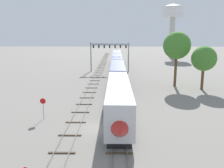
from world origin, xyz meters
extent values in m
plane|color=gray|center=(0.00, 0.00, 0.00)|extent=(400.00, 400.00, 0.00)
cube|color=slate|center=(1.28, 60.00, 0.08)|extent=(0.07, 200.00, 0.16)
cube|color=slate|center=(2.72, 60.00, 0.08)|extent=(0.07, 200.00, 0.16)
cube|color=#473828|center=(2.00, -6.00, 0.05)|extent=(2.60, 0.24, 0.10)
cube|color=#473828|center=(2.00, -2.00, 0.05)|extent=(2.60, 0.24, 0.10)
cube|color=#473828|center=(2.00, 2.00, 0.05)|extent=(2.60, 0.24, 0.10)
cube|color=#473828|center=(2.00, 6.00, 0.05)|extent=(2.60, 0.24, 0.10)
cube|color=#473828|center=(2.00, 10.00, 0.05)|extent=(2.60, 0.24, 0.10)
cube|color=#473828|center=(2.00, 14.00, 0.05)|extent=(2.60, 0.24, 0.10)
cube|color=#473828|center=(2.00, 18.00, 0.05)|extent=(2.60, 0.24, 0.10)
cube|color=#473828|center=(2.00, 22.00, 0.05)|extent=(2.60, 0.24, 0.10)
cube|color=#473828|center=(2.00, 26.00, 0.05)|extent=(2.60, 0.24, 0.10)
cube|color=#473828|center=(2.00, 30.00, 0.05)|extent=(2.60, 0.24, 0.10)
cube|color=#473828|center=(2.00, 34.00, 0.05)|extent=(2.60, 0.24, 0.10)
cube|color=#473828|center=(2.00, 38.00, 0.05)|extent=(2.60, 0.24, 0.10)
cube|color=#473828|center=(2.00, 42.00, 0.05)|extent=(2.60, 0.24, 0.10)
cube|color=#473828|center=(2.00, 46.00, 0.05)|extent=(2.60, 0.24, 0.10)
cube|color=#473828|center=(2.00, 50.00, 0.05)|extent=(2.60, 0.24, 0.10)
cube|color=#473828|center=(2.00, 54.00, 0.05)|extent=(2.60, 0.24, 0.10)
cube|color=#473828|center=(2.00, 58.00, 0.05)|extent=(2.60, 0.24, 0.10)
cube|color=#473828|center=(2.00, 62.00, 0.05)|extent=(2.60, 0.24, 0.10)
cube|color=#473828|center=(2.00, 66.00, 0.05)|extent=(2.60, 0.24, 0.10)
cube|color=#473828|center=(2.00, 70.00, 0.05)|extent=(2.60, 0.24, 0.10)
cube|color=#473828|center=(2.00, 74.00, 0.05)|extent=(2.60, 0.24, 0.10)
cube|color=#473828|center=(2.00, 78.00, 0.05)|extent=(2.60, 0.24, 0.10)
cube|color=#473828|center=(2.00, 82.00, 0.05)|extent=(2.60, 0.24, 0.10)
cube|color=#473828|center=(2.00, 86.00, 0.05)|extent=(2.60, 0.24, 0.10)
cube|color=#473828|center=(2.00, 90.00, 0.05)|extent=(2.60, 0.24, 0.10)
cube|color=#473828|center=(2.00, 94.00, 0.05)|extent=(2.60, 0.24, 0.10)
cube|color=#473828|center=(2.00, 98.00, 0.05)|extent=(2.60, 0.24, 0.10)
cube|color=#473828|center=(2.00, 102.00, 0.05)|extent=(2.60, 0.24, 0.10)
cube|color=#473828|center=(2.00, 106.00, 0.05)|extent=(2.60, 0.24, 0.10)
cube|color=#473828|center=(2.00, 110.00, 0.05)|extent=(2.60, 0.24, 0.10)
cube|color=#473828|center=(2.00, 114.00, 0.05)|extent=(2.60, 0.24, 0.10)
cube|color=#473828|center=(2.00, 118.00, 0.05)|extent=(2.60, 0.24, 0.10)
cube|color=#473828|center=(2.00, 122.00, 0.05)|extent=(2.60, 0.24, 0.10)
cube|color=#473828|center=(2.00, 126.00, 0.05)|extent=(2.60, 0.24, 0.10)
cube|color=#473828|center=(2.00, 130.00, 0.05)|extent=(2.60, 0.24, 0.10)
cube|color=#473828|center=(2.00, 134.00, 0.05)|extent=(2.60, 0.24, 0.10)
cube|color=#473828|center=(2.00, 138.00, 0.05)|extent=(2.60, 0.24, 0.10)
cube|color=#473828|center=(2.00, 142.00, 0.05)|extent=(2.60, 0.24, 0.10)
cube|color=#473828|center=(2.00, 146.00, 0.05)|extent=(2.60, 0.24, 0.10)
cube|color=#473828|center=(2.00, 150.00, 0.05)|extent=(2.60, 0.24, 0.10)
cube|color=#473828|center=(2.00, 154.00, 0.05)|extent=(2.60, 0.24, 0.10)
cube|color=#473828|center=(2.00, 158.00, 0.05)|extent=(2.60, 0.24, 0.10)
cube|color=slate|center=(-4.22, 40.00, 0.08)|extent=(0.07, 160.00, 0.16)
cube|color=slate|center=(-2.78, 40.00, 0.08)|extent=(0.07, 160.00, 0.16)
cube|color=#473828|center=(-3.50, -6.00, 0.05)|extent=(2.60, 0.24, 0.10)
cube|color=#473828|center=(-3.50, -2.00, 0.05)|extent=(2.60, 0.24, 0.10)
cube|color=#473828|center=(-3.50, 2.00, 0.05)|extent=(2.60, 0.24, 0.10)
cube|color=#473828|center=(-3.50, 6.00, 0.05)|extent=(2.60, 0.24, 0.10)
cube|color=#473828|center=(-3.50, 10.00, 0.05)|extent=(2.60, 0.24, 0.10)
cube|color=#473828|center=(-3.50, 14.00, 0.05)|extent=(2.60, 0.24, 0.10)
cube|color=#473828|center=(-3.50, 18.00, 0.05)|extent=(2.60, 0.24, 0.10)
cube|color=#473828|center=(-3.50, 22.00, 0.05)|extent=(2.60, 0.24, 0.10)
cube|color=#473828|center=(-3.50, 26.00, 0.05)|extent=(2.60, 0.24, 0.10)
cube|color=#473828|center=(-3.50, 30.00, 0.05)|extent=(2.60, 0.24, 0.10)
cube|color=#473828|center=(-3.50, 34.00, 0.05)|extent=(2.60, 0.24, 0.10)
cube|color=#473828|center=(-3.50, 38.00, 0.05)|extent=(2.60, 0.24, 0.10)
cube|color=#473828|center=(-3.50, 42.00, 0.05)|extent=(2.60, 0.24, 0.10)
cube|color=#473828|center=(-3.50, 46.00, 0.05)|extent=(2.60, 0.24, 0.10)
cube|color=#473828|center=(-3.50, 50.00, 0.05)|extent=(2.60, 0.24, 0.10)
cube|color=#473828|center=(-3.50, 54.00, 0.05)|extent=(2.60, 0.24, 0.10)
cube|color=#473828|center=(-3.50, 58.00, 0.05)|extent=(2.60, 0.24, 0.10)
cube|color=#473828|center=(-3.50, 62.00, 0.05)|extent=(2.60, 0.24, 0.10)
cube|color=#473828|center=(-3.50, 66.00, 0.05)|extent=(2.60, 0.24, 0.10)
cube|color=#473828|center=(-3.50, 70.00, 0.05)|extent=(2.60, 0.24, 0.10)
cube|color=#473828|center=(-3.50, 74.00, 0.05)|extent=(2.60, 0.24, 0.10)
cube|color=#473828|center=(-3.50, 78.00, 0.05)|extent=(2.60, 0.24, 0.10)
cube|color=#473828|center=(-3.50, 82.00, 0.05)|extent=(2.60, 0.24, 0.10)
cube|color=#473828|center=(-3.50, 86.00, 0.05)|extent=(2.60, 0.24, 0.10)
cube|color=#473828|center=(-3.50, 90.00, 0.05)|extent=(2.60, 0.24, 0.10)
cube|color=#473828|center=(-3.50, 94.00, 0.05)|extent=(2.60, 0.24, 0.10)
cube|color=#473828|center=(-3.50, 98.00, 0.05)|extent=(2.60, 0.24, 0.10)
cube|color=#473828|center=(-3.50, 102.00, 0.05)|extent=(2.60, 0.24, 0.10)
cube|color=#473828|center=(-3.50, 106.00, 0.05)|extent=(2.60, 0.24, 0.10)
cube|color=#473828|center=(-3.50, 110.00, 0.05)|extent=(2.60, 0.24, 0.10)
cube|color=#473828|center=(-3.50, 114.00, 0.05)|extent=(2.60, 0.24, 0.10)
cube|color=#473828|center=(-3.50, 118.00, 0.05)|extent=(2.60, 0.24, 0.10)
cube|color=silver|center=(2.00, 3.87, 2.90)|extent=(3.00, 19.75, 3.80)
cone|color=#B2231E|center=(2.00, -6.20, 2.50)|extent=(2.88, 2.60, 2.88)
cube|color=black|center=(2.00, -4.80, 4.04)|extent=(3.04, 1.80, 1.10)
cube|color=black|center=(2.00, 3.87, 0.50)|extent=(2.52, 17.77, 1.00)
cube|color=#4C5684|center=(2.00, 24.62, 2.90)|extent=(3.00, 19.75, 3.80)
cube|color=black|center=(2.00, 24.62, 3.30)|extent=(3.04, 18.17, 0.90)
cube|color=black|center=(2.00, 24.62, 0.50)|extent=(2.52, 17.77, 1.00)
cube|color=#4C5684|center=(2.00, 45.37, 2.90)|extent=(3.00, 19.75, 3.80)
cube|color=black|center=(2.00, 45.37, 3.30)|extent=(3.04, 18.17, 0.90)
cube|color=black|center=(2.00, 45.37, 0.50)|extent=(2.52, 17.77, 1.00)
cube|color=#4C5684|center=(2.00, 66.12, 2.90)|extent=(3.00, 19.75, 3.80)
cube|color=black|center=(2.00, 66.12, 3.30)|extent=(3.04, 18.17, 0.90)
cube|color=black|center=(2.00, 66.12, 0.50)|extent=(2.52, 17.77, 1.00)
cylinder|color=#999BA0|center=(-6.00, 45.57, 4.43)|extent=(0.36, 0.36, 8.85)
cylinder|color=#999BA0|center=(5.50, 45.57, 4.43)|extent=(0.36, 0.36, 8.85)
cube|color=#999BA0|center=(-0.25, 45.57, 8.25)|extent=(12.10, 0.36, 0.50)
cube|color=black|center=(-5.18, 45.62, 7.55)|extent=(0.44, 0.32, 0.90)
sphere|color=green|center=(-5.18, 45.43, 7.55)|extent=(0.28, 0.28, 0.28)
cube|color=black|center=(-3.54, 45.62, 7.55)|extent=(0.44, 0.32, 0.90)
sphere|color=green|center=(-3.54, 45.43, 7.55)|extent=(0.28, 0.28, 0.28)
cube|color=black|center=(-1.89, 45.62, 7.55)|extent=(0.44, 0.32, 0.90)
sphere|color=yellow|center=(-1.89, 45.43, 7.55)|extent=(0.28, 0.28, 0.28)
cube|color=black|center=(-0.25, 45.62, 7.55)|extent=(0.44, 0.32, 0.90)
sphere|color=green|center=(-0.25, 45.43, 7.55)|extent=(0.28, 0.28, 0.28)
cube|color=black|center=(1.39, 45.62, 7.55)|extent=(0.44, 0.32, 0.90)
sphere|color=yellow|center=(1.39, 45.43, 7.55)|extent=(0.28, 0.28, 0.28)
cube|color=black|center=(3.04, 45.62, 7.55)|extent=(0.44, 0.32, 0.90)
sphere|color=yellow|center=(3.04, 45.43, 7.55)|extent=(0.28, 0.28, 0.28)
cube|color=black|center=(4.68, 45.62, 7.55)|extent=(0.44, 0.32, 0.90)
sphere|color=red|center=(4.68, 45.43, 7.55)|extent=(0.28, 0.28, 0.28)
cylinder|color=beige|center=(29.85, 94.98, 9.77)|extent=(2.60, 2.60, 19.53)
cylinder|color=white|center=(29.85, 94.98, 22.11)|extent=(9.64, 9.64, 5.15)
cone|color=white|center=(29.85, 94.98, 25.28)|extent=(9.83, 9.83, 1.20)
cylinder|color=gray|center=(-8.00, 3.26, 1.10)|extent=(0.08, 0.08, 2.20)
cylinder|color=red|center=(-8.00, 3.24, 2.50)|extent=(0.76, 0.03, 0.76)
cylinder|color=brown|center=(14.58, 24.24, 3.40)|extent=(0.56, 0.56, 6.81)
sphere|color=#427F2D|center=(14.58, 24.24, 8.84)|extent=(5.81, 5.81, 5.81)
cylinder|color=brown|center=(19.37, 21.14, 2.32)|extent=(0.56, 0.56, 4.63)
sphere|color=#427F2D|center=(19.37, 21.14, 6.38)|extent=(5.00, 5.00, 5.00)
camera|label=1|loc=(1.62, -26.56, 11.09)|focal=37.80mm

